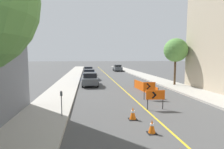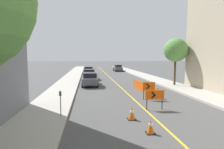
{
  "view_description": "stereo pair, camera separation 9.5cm",
  "coord_description": "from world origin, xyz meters",
  "px_view_note": "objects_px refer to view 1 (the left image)",
  "views": [
    {
      "loc": [
        -3.81,
        5.1,
        3.46
      ],
      "look_at": [
        -0.33,
        29.36,
        1.0
      ],
      "focal_mm": 28.0,
      "sensor_mm": 36.0,
      "label": 1
    },
    {
      "loc": [
        -3.71,
        5.09,
        3.46
      ],
      "look_at": [
        -0.33,
        29.36,
        1.0
      ],
      "focal_mm": 28.0,
      "sensor_mm": 36.0,
      "label": 2
    }
  ],
  "objects_px": {
    "traffic_cone_fourth": "(152,127)",
    "traffic_cone_fifth": "(133,113)",
    "parking_meter_near_curb": "(61,98)",
    "street_tree_right_near": "(176,50)",
    "parked_car_curb_mid": "(89,74)",
    "arrow_barricade_secondary": "(149,87)",
    "parked_car_curb_far": "(88,71)",
    "arrow_barricade_primary": "(155,96)",
    "parked_car_opposite_side": "(118,68)",
    "parked_car_curb_near": "(90,79)"
  },
  "relations": [
    {
      "from": "traffic_cone_fourth",
      "to": "parked_car_curb_near",
      "type": "xyz_separation_m",
      "value": [
        -2.55,
        13.81,
        0.48
      ]
    },
    {
      "from": "parked_car_curb_mid",
      "to": "parking_meter_near_curb",
      "type": "bearing_deg",
      "value": -94.27
    },
    {
      "from": "traffic_cone_fifth",
      "to": "arrow_barricade_secondary",
      "type": "bearing_deg",
      "value": 59.65
    },
    {
      "from": "traffic_cone_fourth",
      "to": "arrow_barricade_secondary",
      "type": "bearing_deg",
      "value": 71.03
    },
    {
      "from": "parked_car_curb_mid",
      "to": "parking_meter_near_curb",
      "type": "relative_size",
      "value": 3.05
    },
    {
      "from": "traffic_cone_fifth",
      "to": "arrow_barricade_primary",
      "type": "height_order",
      "value": "arrow_barricade_primary"
    },
    {
      "from": "arrow_barricade_primary",
      "to": "traffic_cone_fifth",
      "type": "bearing_deg",
      "value": -135.54
    },
    {
      "from": "parked_car_curb_mid",
      "to": "street_tree_right_near",
      "type": "height_order",
      "value": "street_tree_right_near"
    },
    {
      "from": "parked_car_curb_mid",
      "to": "parked_car_opposite_side",
      "type": "distance_m",
      "value": 16.63
    },
    {
      "from": "traffic_cone_fifth",
      "to": "parked_car_curb_mid",
      "type": "distance_m",
      "value": 18.1
    },
    {
      "from": "traffic_cone_fifth",
      "to": "parked_car_opposite_side",
      "type": "bearing_deg",
      "value": 81.49
    },
    {
      "from": "arrow_barricade_secondary",
      "to": "parked_car_opposite_side",
      "type": "relative_size",
      "value": 0.33
    },
    {
      "from": "parked_car_curb_near",
      "to": "parked_car_curb_mid",
      "type": "bearing_deg",
      "value": 90.11
    },
    {
      "from": "traffic_cone_fifth",
      "to": "arrow_barricade_primary",
      "type": "bearing_deg",
      "value": 39.31
    },
    {
      "from": "traffic_cone_fourth",
      "to": "traffic_cone_fifth",
      "type": "distance_m",
      "value": 1.89
    },
    {
      "from": "arrow_barricade_secondary",
      "to": "parked_car_curb_far",
      "type": "bearing_deg",
      "value": 108.0
    },
    {
      "from": "parked_car_opposite_side",
      "to": "parked_car_curb_far",
      "type": "bearing_deg",
      "value": -131.2
    },
    {
      "from": "parked_car_curb_mid",
      "to": "parked_car_curb_far",
      "type": "height_order",
      "value": "same"
    },
    {
      "from": "arrow_barricade_primary",
      "to": "parked_car_opposite_side",
      "type": "relative_size",
      "value": 0.3
    },
    {
      "from": "parked_car_curb_near",
      "to": "arrow_barricade_primary",
      "type": "bearing_deg",
      "value": -68.19
    },
    {
      "from": "parked_car_opposite_side",
      "to": "traffic_cone_fourth",
      "type": "bearing_deg",
      "value": -96.36
    },
    {
      "from": "traffic_cone_fifth",
      "to": "arrow_barricade_secondary",
      "type": "distance_m",
      "value": 5.0
    },
    {
      "from": "parked_car_curb_mid",
      "to": "street_tree_right_near",
      "type": "relative_size",
      "value": 0.8
    },
    {
      "from": "parked_car_curb_near",
      "to": "street_tree_right_near",
      "type": "relative_size",
      "value": 0.79
    },
    {
      "from": "parked_car_opposite_side",
      "to": "parked_car_curb_near",
      "type": "bearing_deg",
      "value": -107.55
    },
    {
      "from": "arrow_barricade_secondary",
      "to": "parking_meter_near_curb",
      "type": "xyz_separation_m",
      "value": [
        -6.42,
        -3.66,
        0.16
      ]
    },
    {
      "from": "traffic_cone_fourth",
      "to": "parked_car_curb_far",
      "type": "height_order",
      "value": "parked_car_curb_far"
    },
    {
      "from": "arrow_barricade_secondary",
      "to": "parked_car_curb_mid",
      "type": "xyz_separation_m",
      "value": [
        -4.63,
        13.7,
        -0.22
      ]
    },
    {
      "from": "arrow_barricade_primary",
      "to": "arrow_barricade_secondary",
      "type": "bearing_deg",
      "value": 83.33
    },
    {
      "from": "arrow_barricade_secondary",
      "to": "street_tree_right_near",
      "type": "bearing_deg",
      "value": 53.15
    },
    {
      "from": "parked_car_curb_mid",
      "to": "parked_car_curb_far",
      "type": "xyz_separation_m",
      "value": [
        -0.13,
        7.13,
        0.0
      ]
    },
    {
      "from": "parking_meter_near_curb",
      "to": "street_tree_right_near",
      "type": "height_order",
      "value": "street_tree_right_near"
    },
    {
      "from": "traffic_cone_fourth",
      "to": "arrow_barricade_primary",
      "type": "distance_m",
      "value": 3.82
    },
    {
      "from": "arrow_barricade_secondary",
      "to": "parked_car_opposite_side",
      "type": "distance_m",
      "value": 28.85
    },
    {
      "from": "parked_car_opposite_side",
      "to": "traffic_cone_fifth",
      "type": "bearing_deg",
      "value": -97.45
    },
    {
      "from": "parking_meter_near_curb",
      "to": "street_tree_right_near",
      "type": "xyz_separation_m",
      "value": [
        11.75,
        9.59,
        3.07
      ]
    },
    {
      "from": "parking_meter_near_curb",
      "to": "arrow_barricade_primary",
      "type": "bearing_deg",
      "value": 9.44
    },
    {
      "from": "parking_meter_near_curb",
      "to": "arrow_barricade_secondary",
      "type": "bearing_deg",
      "value": 29.69
    },
    {
      "from": "parked_car_curb_near",
      "to": "parked_car_opposite_side",
      "type": "height_order",
      "value": "same"
    },
    {
      "from": "traffic_cone_fifth",
      "to": "parked_car_curb_mid",
      "type": "height_order",
      "value": "parked_car_curb_mid"
    },
    {
      "from": "parked_car_curb_mid",
      "to": "traffic_cone_fifth",
      "type": "bearing_deg",
      "value": -81.65
    },
    {
      "from": "parked_car_curb_far",
      "to": "arrow_barricade_primary",
      "type": "bearing_deg",
      "value": -81.3
    },
    {
      "from": "arrow_barricade_primary",
      "to": "parked_car_curb_mid",
      "type": "relative_size",
      "value": 0.3
    },
    {
      "from": "parked_car_curb_near",
      "to": "parking_meter_near_curb",
      "type": "bearing_deg",
      "value": -98.54
    },
    {
      "from": "traffic_cone_fourth",
      "to": "parked_car_curb_mid",
      "type": "height_order",
      "value": "parked_car_curb_mid"
    },
    {
      "from": "parked_car_opposite_side",
      "to": "street_tree_right_near",
      "type": "distance_m",
      "value": 23.26
    },
    {
      "from": "arrow_barricade_secondary",
      "to": "traffic_cone_fourth",
      "type": "bearing_deg",
      "value": -103.84
    },
    {
      "from": "parked_car_opposite_side",
      "to": "parking_meter_near_curb",
      "type": "height_order",
      "value": "parking_meter_near_curb"
    },
    {
      "from": "arrow_barricade_primary",
      "to": "street_tree_right_near",
      "type": "distance_m",
      "value": 10.95
    },
    {
      "from": "street_tree_right_near",
      "to": "parked_car_curb_far",
      "type": "bearing_deg",
      "value": 124.13
    }
  ]
}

